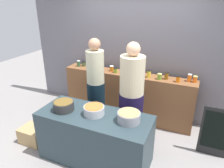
# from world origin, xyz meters

# --- Properties ---
(ground) EXTENTS (12.00, 12.00, 0.00)m
(ground) POSITION_xyz_m (0.00, 0.00, 0.00)
(ground) COLOR gray
(storefront_wall) EXTENTS (4.80, 0.12, 3.00)m
(storefront_wall) POSITION_xyz_m (0.00, 1.45, 1.50)
(storefront_wall) COLOR slate
(storefront_wall) RESTS_ON ground
(display_shelf) EXTENTS (2.70, 0.36, 0.99)m
(display_shelf) POSITION_xyz_m (0.00, 1.10, 0.50)
(display_shelf) COLOR brown
(display_shelf) RESTS_ON ground
(prep_table) EXTENTS (1.70, 0.70, 0.81)m
(prep_table) POSITION_xyz_m (0.00, -0.30, 0.40)
(prep_table) COLOR #293A40
(prep_table) RESTS_ON ground
(preserve_jar_0) EXTENTS (0.07, 0.07, 0.13)m
(preserve_jar_0) POSITION_xyz_m (-1.14, 1.10, 1.06)
(preserve_jar_0) COLOR #2D5533
(preserve_jar_0) RESTS_ON display_shelf
(preserve_jar_1) EXTENTS (0.08, 0.08, 0.11)m
(preserve_jar_1) POSITION_xyz_m (-1.04, 1.16, 1.05)
(preserve_jar_1) COLOR #3A512C
(preserve_jar_1) RESTS_ON display_shelf
(preserve_jar_2) EXTENTS (0.07, 0.07, 0.12)m
(preserve_jar_2) POSITION_xyz_m (-0.85, 1.16, 1.05)
(preserve_jar_2) COLOR #AE330C
(preserve_jar_2) RESTS_ON display_shelf
(preserve_jar_3) EXTENTS (0.08, 0.08, 0.11)m
(preserve_jar_3) POSITION_xyz_m (-0.35, 1.11, 1.05)
(preserve_jar_3) COLOR #CD6A19
(preserve_jar_3) RESTS_ON display_shelf
(preserve_jar_4) EXTENTS (0.08, 0.08, 0.10)m
(preserve_jar_4) POSITION_xyz_m (-0.23, 1.04, 1.04)
(preserve_jar_4) COLOR olive
(preserve_jar_4) RESTS_ON display_shelf
(preserve_jar_5) EXTENTS (0.07, 0.07, 0.12)m
(preserve_jar_5) POSITION_xyz_m (0.07, 1.09, 1.05)
(preserve_jar_5) COLOR red
(preserve_jar_5) RESTS_ON display_shelf
(preserve_jar_6) EXTENTS (0.08, 0.08, 0.14)m
(preserve_jar_6) POSITION_xyz_m (0.27, 1.05, 1.06)
(preserve_jar_6) COLOR #214E3A
(preserve_jar_6) RESTS_ON display_shelf
(preserve_jar_7) EXTENTS (0.08, 0.08, 0.15)m
(preserve_jar_7) POSITION_xyz_m (0.45, 1.06, 1.06)
(preserve_jar_7) COLOR gold
(preserve_jar_7) RESTS_ON display_shelf
(preserve_jar_8) EXTENTS (0.08, 0.08, 0.11)m
(preserve_jar_8) POSITION_xyz_m (0.65, 1.04, 1.05)
(preserve_jar_8) COLOR olive
(preserve_jar_8) RESTS_ON display_shelf
(preserve_jar_9) EXTENTS (0.07, 0.07, 0.14)m
(preserve_jar_9) POSITION_xyz_m (0.77, 1.10, 1.06)
(preserve_jar_9) COLOR brown
(preserve_jar_9) RESTS_ON display_shelf
(preserve_jar_10) EXTENTS (0.08, 0.08, 0.12)m
(preserve_jar_10) POSITION_xyz_m (0.99, 1.05, 1.05)
(preserve_jar_10) COLOR orange
(preserve_jar_10) RESTS_ON display_shelf
(preserve_jar_11) EXTENTS (0.07, 0.07, 0.14)m
(preserve_jar_11) POSITION_xyz_m (1.17, 1.16, 1.06)
(preserve_jar_11) COLOR orange
(preserve_jar_11) RESTS_ON display_shelf
(preserve_jar_12) EXTENTS (0.08, 0.08, 0.12)m
(preserve_jar_12) POSITION_xyz_m (1.26, 1.15, 1.05)
(preserve_jar_12) COLOR orange
(preserve_jar_12) RESTS_ON display_shelf
(cooking_pot_left) EXTENTS (0.31, 0.31, 0.15)m
(cooking_pot_left) POSITION_xyz_m (-0.49, -0.36, 0.88)
(cooking_pot_left) COLOR #2D2D2D
(cooking_pot_left) RESTS_ON prep_table
(cooking_pot_center) EXTENTS (0.30, 0.30, 0.13)m
(cooking_pot_center) POSITION_xyz_m (-0.01, -0.28, 0.87)
(cooking_pot_center) COLOR #B7B7BC
(cooking_pot_center) RESTS_ON prep_table
(cooking_pot_right) EXTENTS (0.32, 0.32, 0.14)m
(cooking_pot_right) POSITION_xyz_m (0.52, -0.25, 0.88)
(cooking_pot_right) COLOR gray
(cooking_pot_right) RESTS_ON prep_table
(cook_with_tongs) EXTENTS (0.33, 0.33, 1.77)m
(cook_with_tongs) POSITION_xyz_m (-0.38, 0.48, 0.81)
(cook_with_tongs) COLOR black
(cook_with_tongs) RESTS_ON ground
(cook_in_cap) EXTENTS (0.40, 0.40, 1.81)m
(cook_in_cap) POSITION_xyz_m (0.38, 0.26, 0.82)
(cook_in_cap) COLOR black
(cook_in_cap) RESTS_ON ground
(bread_crate) EXTENTS (0.44, 0.35, 0.28)m
(bread_crate) POSITION_xyz_m (-1.21, -0.37, 0.14)
(bread_crate) COLOR tan
(bread_crate) RESTS_ON ground
(chalkboard_sign) EXTENTS (0.46, 0.05, 0.87)m
(chalkboard_sign) POSITION_xyz_m (1.70, 0.55, 0.44)
(chalkboard_sign) COLOR black
(chalkboard_sign) RESTS_ON ground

